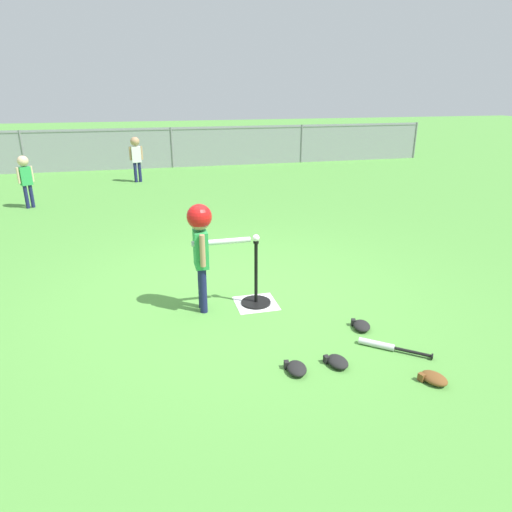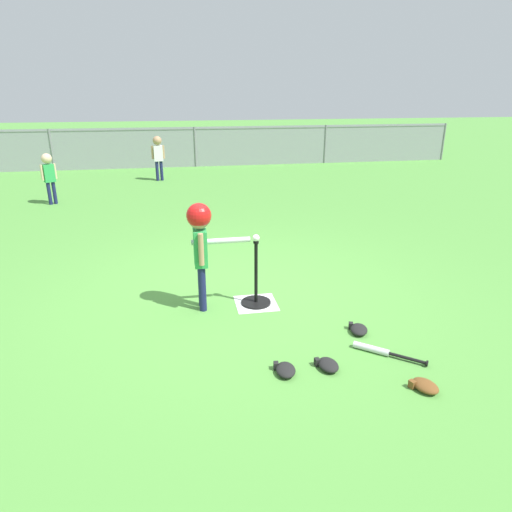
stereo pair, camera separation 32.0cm
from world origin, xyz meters
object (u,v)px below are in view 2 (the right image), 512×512
fielder_near_right (158,152)px  batting_tee (256,294)px  baseball_on_tee (256,238)px  spare_bat_silver (379,351)px  glove_outfield_drop (425,386)px  glove_tossed_aside (358,329)px  glove_near_bats (285,370)px  glove_by_plate (328,365)px  batter_child (201,235)px  fielder_deep_right (49,172)px

fielder_near_right → batting_tee: bearing=-81.1°
baseball_on_tee → spare_bat_silver: baseball_on_tee is taller
glove_outfield_drop → spare_bat_silver: bearing=103.8°
glove_tossed_aside → glove_near_bats: bearing=-148.4°
baseball_on_tee → glove_by_plate: size_ratio=0.32×
fielder_near_right → glove_tossed_aside: (2.00, -8.13, -0.67)m
batting_tee → spare_bat_silver: (0.89, -1.17, -0.09)m
glove_by_plate → glove_tossed_aside: same height
baseball_on_tee → glove_outfield_drop: (1.02, -1.71, -0.71)m
baseball_on_tee → glove_tossed_aside: (0.85, -0.79, -0.71)m
batter_child → fielder_deep_right: (-2.66, 5.17, -0.16)m
spare_bat_silver → glove_tossed_aside: bearing=95.1°
batter_child → glove_outfield_drop: size_ratio=4.35×
batting_tee → fielder_near_right: 7.46m
spare_bat_silver → glove_outfield_drop: 0.56m
batter_child → spare_bat_silver: size_ratio=2.15×
glove_by_plate → baseball_on_tee: bearing=105.9°
glove_near_bats → glove_outfield_drop: size_ratio=0.90×
batting_tee → glove_by_plate: batting_tee is taller
fielder_deep_right → fielder_near_right: (2.07, 2.17, 0.06)m
baseball_on_tee → fielder_near_right: size_ratio=0.07×
baseball_on_tee → spare_bat_silver: size_ratio=0.14×
glove_by_plate → fielder_near_right: bearing=100.0°
glove_near_bats → fielder_near_right: bearing=97.6°
glove_by_plate → glove_outfield_drop: same height
batting_tee → glove_by_plate: bearing=-74.1°
batting_tee → glove_tossed_aside: 1.16m
glove_by_plate → glove_tossed_aside: (0.48, 0.51, 0.00)m
spare_bat_silver → glove_tossed_aside: glove_tossed_aside is taller
batter_child → glove_tossed_aside: size_ratio=4.40×
batting_tee → glove_near_bats: 1.31m
batter_child → spare_bat_silver: batter_child is taller
glove_near_bats → glove_tossed_aside: size_ratio=0.91×
fielder_near_right → glove_outfield_drop: fielder_near_right is taller
batter_child → spare_bat_silver: bearing=-38.8°
glove_near_bats → glove_outfield_drop: (1.01, -0.40, 0.00)m
batting_tee → batter_child: 0.90m
glove_tossed_aside → fielder_deep_right: bearing=124.4°
glove_by_plate → glove_near_bats: 0.37m
glove_by_plate → fielder_deep_right: bearing=119.1°
baseball_on_tee → glove_tossed_aside: 1.36m
batting_tee → fielder_deep_right: (-3.23, 5.17, 0.53)m
spare_bat_silver → glove_tossed_aside: size_ratio=2.04×
baseball_on_tee → spare_bat_silver: 1.63m
fielder_near_right → spare_bat_silver: bearing=-76.5°
fielder_deep_right → glove_by_plate: bearing=-60.9°
fielder_near_right → glove_near_bats: (1.16, -8.65, -0.67)m
fielder_deep_right → glove_outfield_drop: bearing=-58.3°
fielder_deep_right → fielder_near_right: 3.00m
fielder_deep_right → baseball_on_tee: bearing=-58.0°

